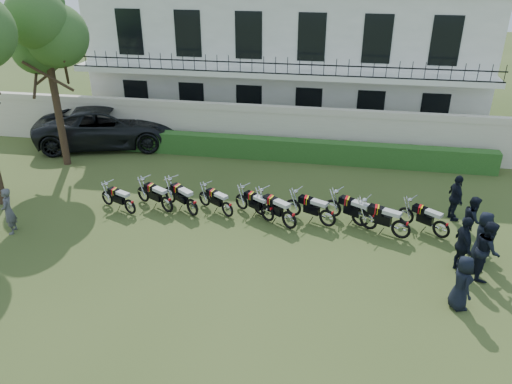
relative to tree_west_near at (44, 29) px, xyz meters
The scene contains 23 objects.
ground 11.83m from the tree_west_near, 29.14° to the right, with size 100.00×100.00×0.00m, color #36481D.
perimeter_wall 10.56m from the tree_west_near, 18.53° to the left, with size 30.00×0.35×2.30m.
hedge 11.54m from the tree_west_near, 12.48° to the left, with size 18.00×0.60×1.00m, color #21491A.
building 12.86m from the tree_west_near, 45.01° to the left, with size 20.40×9.60×7.40m.
tree_west_near is the anchor object (origin of this frame).
motorcycle_0 8.22m from the tree_west_near, 40.58° to the right, with size 1.70×0.90×1.00m.
motorcycle_1 8.85m from the tree_west_near, 31.44° to the right, with size 1.78×1.06×1.08m.
motorcycle_2 9.57m from the tree_west_near, 28.20° to the right, with size 1.71×1.32×1.13m.
motorcycle_3 10.52m from the tree_west_near, 23.55° to the right, with size 1.58×1.07×1.00m.
motorcycle_4 11.74m from the tree_west_near, 20.66° to the right, with size 1.65×1.13×1.04m.
motorcycle_5 12.54m from the tree_west_near, 21.08° to the right, with size 1.78×1.28×1.14m.
motorcycle_6 13.56m from the tree_west_near, 17.28° to the right, with size 1.90×0.99×1.11m.
motorcycle_7 14.79m from the tree_west_near, 15.33° to the right, with size 1.87×1.14×1.15m.
motorcycle_8 15.85m from the tree_west_near, 15.88° to the right, with size 1.98×1.04×1.16m.
motorcycle_9 17.02m from the tree_west_near, 13.61° to the right, with size 1.65×1.24×1.08m.
suv 5.67m from the tree_west_near, 71.76° to the left, with size 3.18×6.90×1.92m, color black.
inspector 7.89m from the tree_west_near, 78.81° to the right, with size 0.60×0.40×1.66m, color #5B5B60.
officer_0 18.03m from the tree_west_near, 25.56° to the right, with size 0.79×0.51×1.61m, color black.
officer_1 18.27m from the tree_west_near, 19.40° to the right, with size 0.90×0.70×1.85m, color black.
officer_2 17.64m from the tree_west_near, 19.69° to the right, with size 1.09×0.45×1.85m, color black.
officer_3 18.11m from the tree_west_near, 16.34° to the right, with size 0.81×0.53×1.66m, color black.
officer_4 17.78m from the tree_west_near, 12.99° to the right, with size 0.80×0.62×1.65m, color black.
officer_5 17.24m from the tree_west_near, ahead, with size 1.01×0.42×1.73m, color black.
Camera 1 is at (3.08, -14.16, 8.90)m, focal length 35.00 mm.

